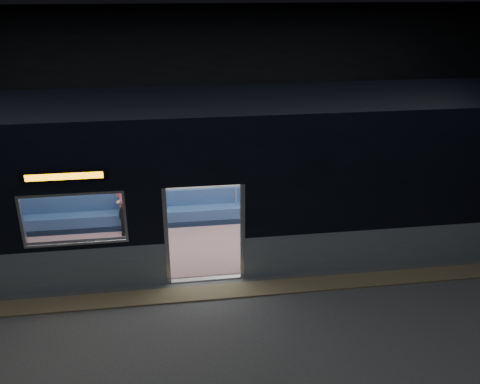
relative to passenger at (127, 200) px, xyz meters
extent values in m
cube|color=#47494C|center=(1.67, -3.55, -0.77)|extent=(24.00, 14.00, 0.01)
cube|color=black|center=(1.67, -3.55, 4.22)|extent=(24.00, 14.00, 0.04)
cube|color=black|center=(1.67, 3.43, 1.74)|extent=(24.00, 0.04, 5.00)
cube|color=#8C7F59|center=(1.67, -3.00, -0.75)|extent=(22.80, 0.50, 0.03)
cube|color=#8D9BA8|center=(6.52, -2.49, -0.31)|extent=(8.30, 0.12, 0.90)
cube|color=black|center=(6.52, -2.49, 1.29)|extent=(8.30, 0.12, 2.30)
cube|color=black|center=(1.67, -2.49, 1.86)|extent=(1.40, 0.12, 1.15)
cube|color=#B7BABC|center=(0.93, -2.49, 0.26)|extent=(0.08, 0.14, 2.05)
cube|color=#B7BABC|center=(2.41, -2.49, 0.26)|extent=(0.08, 0.14, 2.05)
cube|color=black|center=(-0.78, -2.57, 1.63)|extent=(1.50, 0.04, 0.18)
cube|color=#FF9502|center=(-0.78, -2.58, 1.63)|extent=(1.34, 0.03, 0.12)
cube|color=beige|center=(1.67, 0.39, 0.84)|extent=(18.00, 0.12, 3.20)
cube|color=black|center=(1.67, -1.05, 2.51)|extent=(18.00, 3.00, 0.15)
cube|color=gray|center=(1.67, -1.05, -0.74)|extent=(17.76, 2.76, 0.04)
cube|color=beige|center=(1.67, -1.05, 1.59)|extent=(17.76, 2.76, 0.10)
cube|color=navy|center=(1.67, 0.07, -0.52)|extent=(11.00, 0.48, 0.41)
cube|color=navy|center=(1.67, 0.26, -0.11)|extent=(11.00, 0.10, 0.40)
cube|color=#846066|center=(-1.63, -2.14, -0.52)|extent=(4.40, 0.48, 0.41)
cube|color=#846066|center=(4.97, -2.14, -0.52)|extent=(4.40, 0.48, 0.41)
cylinder|color=silver|center=(0.72, -2.18, 0.41)|extent=(0.04, 0.04, 2.26)
cylinder|color=silver|center=(0.72, 0.08, 0.41)|extent=(0.04, 0.04, 2.26)
cylinder|color=silver|center=(2.62, -2.18, 0.41)|extent=(0.04, 0.04, 2.26)
cylinder|color=silver|center=(2.62, 0.08, 0.41)|extent=(0.04, 0.04, 2.26)
cylinder|color=silver|center=(1.67, 0.03, 1.19)|extent=(11.00, 0.03, 0.03)
cube|color=black|center=(-0.10, -0.14, -0.24)|extent=(0.15, 0.43, 0.15)
cube|color=black|center=(0.10, -0.14, -0.24)|extent=(0.15, 0.43, 0.15)
cylinder|color=black|center=(-0.10, -0.33, -0.51)|extent=(0.10, 0.10, 0.43)
cylinder|color=black|center=(0.10, -0.33, -0.51)|extent=(0.10, 0.10, 0.43)
cube|color=#E87381|center=(0.00, 0.04, -0.22)|extent=(0.36, 0.20, 0.18)
cylinder|color=#E87381|center=(0.00, 0.07, 0.09)|extent=(0.39, 0.39, 0.47)
sphere|color=tan|center=(0.00, 0.05, 0.43)|extent=(0.19, 0.19, 0.19)
sphere|color=black|center=(0.00, 0.09, 0.47)|extent=(0.20, 0.20, 0.20)
cube|color=black|center=(-0.01, -0.20, -0.11)|extent=(0.24, 0.20, 0.12)
cube|color=white|center=(2.48, 0.31, 0.70)|extent=(0.98, 0.03, 0.63)
camera|label=1|loc=(1.10, -11.28, 4.81)|focal=38.00mm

